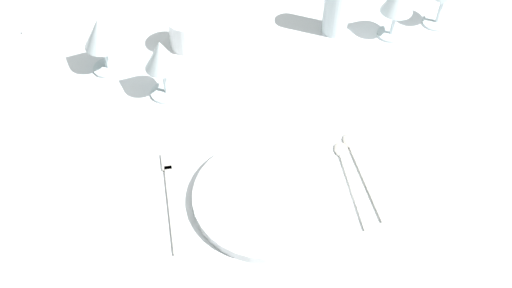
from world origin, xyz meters
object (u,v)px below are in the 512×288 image
fork_outer (171,196)px  wine_glass_left (101,35)px  spoon_dessert (360,164)px  wine_glass_centre (398,1)px  wine_glass_right (162,58)px  coffee_cup_right (188,33)px  drink_tumbler (336,10)px  spoon_soup (349,173)px  coffee_cup_left (2,26)px  dinner_plate (267,197)px

fork_outer → wine_glass_left: 0.41m
spoon_dessert → wine_glass_centre: wine_glass_centre is taller
fork_outer → wine_glass_right: (0.01, 0.28, 0.09)m
coffee_cup_right → drink_tumbler: 0.35m
fork_outer → wine_glass_centre: bearing=35.7°
spoon_soup → wine_glass_right: wine_glass_right is taller
coffee_cup_right → wine_glass_right: bearing=-113.4°
coffee_cup_left → coffee_cup_right: (0.42, -0.10, 0.00)m
drink_tumbler → wine_glass_centre: bearing=-16.4°
coffee_cup_left → wine_glass_left: wine_glass_left is taller
coffee_cup_right → coffee_cup_left: bearing=166.8°
wine_glass_right → drink_tumbler: same height
coffee_cup_right → fork_outer: bearing=-99.7°
wine_glass_right → wine_glass_centre: bearing=12.1°
wine_glass_left → coffee_cup_left: bearing=149.2°
wine_glass_centre → wine_glass_right: 0.55m
wine_glass_left → dinner_plate: bearing=-55.8°
coffee_cup_left → wine_glass_centre: 0.91m
coffee_cup_left → dinner_plate: bearing=-47.0°
spoon_dessert → drink_tumbler: 0.43m
drink_tumbler → wine_glass_right: bearing=-159.4°
coffee_cup_left → coffee_cup_right: bearing=-13.2°
dinner_plate → wine_glass_right: (-0.16, 0.31, 0.09)m
spoon_soup → coffee_cup_left: bearing=142.5°
wine_glass_right → fork_outer: bearing=-92.1°
wine_glass_centre → wine_glass_right: same height
coffee_cup_left → wine_glass_centre: (0.90, -0.13, 0.05)m
dinner_plate → coffee_cup_right: size_ratio=2.52×
spoon_dessert → coffee_cup_right: 0.50m
coffee_cup_right → wine_glass_left: size_ratio=0.80×
fork_outer → drink_tumbler: bearing=45.9°
dinner_plate → wine_glass_left: 0.51m
coffee_cup_right → wine_glass_right: (-0.06, -0.14, 0.05)m
drink_tumbler → spoon_dessert: bearing=-98.0°
coffee_cup_left → spoon_dessert: bearing=-35.6°
wine_glass_centre → wine_glass_left: wine_glass_centre is taller
coffee_cup_right → wine_glass_right: size_ratio=0.78×
spoon_dessert → spoon_soup: bearing=-149.2°
spoon_dessert → coffee_cup_left: coffee_cup_left is taller
coffee_cup_left → drink_tumbler: 0.77m
coffee_cup_left → spoon_soup: bearing=-37.5°
wine_glass_left → wine_glass_centre: bearing=1.1°
coffee_cup_right → wine_glass_centre: 0.48m
dinner_plate → spoon_soup: (0.16, 0.03, -0.01)m
spoon_dessert → wine_glass_right: 0.45m
spoon_soup → wine_glass_right: 0.44m
spoon_soup → coffee_cup_left: size_ratio=2.19×
coffee_cup_left → coffee_cup_right: 0.43m
spoon_soup → wine_glass_left: size_ratio=1.57×
dinner_plate → fork_outer: bearing=168.6°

